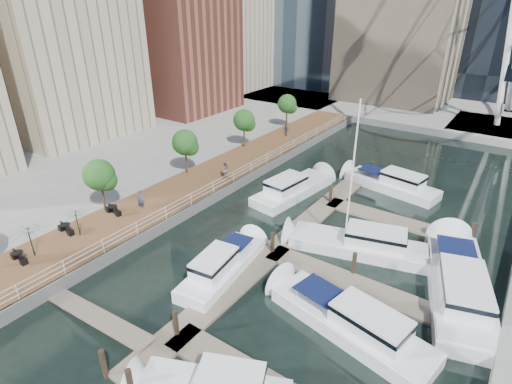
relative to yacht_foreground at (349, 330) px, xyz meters
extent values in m
plane|color=black|center=(-10.89, -4.00, 0.00)|extent=(520.00, 520.00, 0.00)
cube|color=brown|center=(-19.89, 11.00, 0.50)|extent=(6.00, 60.00, 1.00)
cube|color=#595954|center=(-16.89, 11.00, 0.50)|extent=(0.25, 60.00, 1.00)
cube|color=gray|center=(-46.89, 11.00, 0.50)|extent=(48.00, 90.00, 1.00)
cube|color=gray|center=(-10.89, 98.00, 0.50)|extent=(200.00, 114.00, 1.00)
cube|color=gray|center=(3.11, 48.00, 0.50)|extent=(14.00, 12.00, 1.00)
cube|color=#6D6051|center=(-7.89, 6.00, 0.10)|extent=(2.00, 32.00, 0.20)
cube|color=#6D6051|center=(-1.89, 4.00, 0.10)|extent=(12.00, 2.00, 0.20)
cube|color=#6D6051|center=(-1.89, 14.00, 0.10)|extent=(12.00, 2.00, 0.20)
cube|color=#BCAD8E|center=(-44.89, 12.00, 14.00)|extent=(14.00, 16.00, 26.00)
cube|color=brown|center=(-40.89, 30.00, 11.00)|extent=(12.00, 14.00, 20.00)
cube|color=#BCAD8E|center=(-46.89, 46.00, 15.00)|extent=(14.00, 16.00, 28.00)
cylinder|color=white|center=(0.61, 48.00, 14.00)|extent=(0.80, 0.80, 26.00)
cylinder|color=#3F2B1C|center=(-22.29, 0.00, 2.20)|extent=(0.20, 0.20, 2.40)
sphere|color=#265B1E|center=(-22.29, 0.00, 4.30)|extent=(2.60, 2.60, 2.60)
cylinder|color=#3F2B1C|center=(-22.29, 10.00, 2.20)|extent=(0.20, 0.20, 2.40)
sphere|color=#265B1E|center=(-22.29, 10.00, 4.30)|extent=(2.60, 2.60, 2.60)
cylinder|color=#3F2B1C|center=(-22.29, 20.00, 2.20)|extent=(0.20, 0.20, 2.40)
sphere|color=#265B1E|center=(-22.29, 20.00, 4.30)|extent=(2.60, 2.60, 2.60)
cylinder|color=#3F2B1C|center=(-22.29, 30.00, 2.20)|extent=(0.20, 0.20, 2.40)
sphere|color=#265B1E|center=(-22.29, 30.00, 4.30)|extent=(2.60, 2.60, 2.60)
imported|color=#47495F|center=(-19.95, 1.98, 1.87)|extent=(0.76, 0.72, 1.74)
imported|color=#846A5B|center=(-18.20, 11.20, 1.91)|extent=(1.11, 1.11, 1.82)
imported|color=#363943|center=(-20.30, 26.62, 1.75)|extent=(0.91, 0.47, 1.50)
imported|color=#0E3412|center=(-20.72, -7.04, 2.16)|extent=(3.37, 3.39, 2.32)
imported|color=#0F3913|center=(-20.54, -3.60, 2.07)|extent=(3.09, 3.11, 2.13)
camera|label=1|loc=(5.43, -17.26, 17.29)|focal=28.00mm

